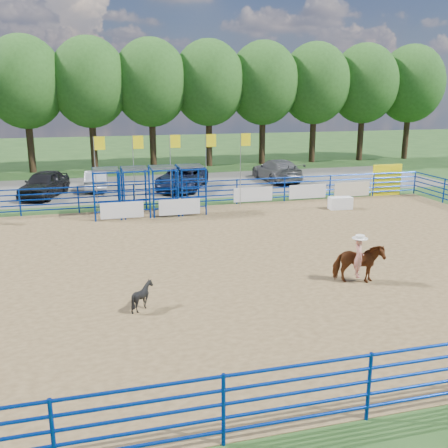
{
  "coord_description": "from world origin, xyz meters",
  "views": [
    {
      "loc": [
        -5.01,
        -17.77,
        6.45
      ],
      "look_at": [
        -0.13,
        1.0,
        1.3
      ],
      "focal_mm": 40.0,
      "sensor_mm": 36.0,
      "label": 1
    }
  ],
  "objects_px": {
    "horse_and_rider": "(358,260)",
    "car_b": "(96,180)",
    "announcer_table": "(340,203)",
    "car_c": "(182,177)",
    "car_a": "(44,184)",
    "car_d": "(277,170)",
    "calf": "(142,296)"
  },
  "relations": [
    {
      "from": "horse_and_rider",
      "to": "car_b",
      "type": "xyz_separation_m",
      "value": [
        -8.54,
        19.86,
        -0.18
      ]
    },
    {
      "from": "horse_and_rider",
      "to": "announcer_table",
      "type": "bearing_deg",
      "value": 65.59
    },
    {
      "from": "announcer_table",
      "to": "car_c",
      "type": "height_order",
      "value": "car_c"
    },
    {
      "from": "car_c",
      "to": "announcer_table",
      "type": "bearing_deg",
      "value": -23.02
    },
    {
      "from": "car_a",
      "to": "car_c",
      "type": "height_order",
      "value": "car_a"
    },
    {
      "from": "car_a",
      "to": "car_c",
      "type": "distance_m",
      "value": 8.91
    },
    {
      "from": "car_b",
      "to": "car_d",
      "type": "xyz_separation_m",
      "value": [
        13.03,
        0.22,
        0.14
      ]
    },
    {
      "from": "car_a",
      "to": "car_b",
      "type": "bearing_deg",
      "value": 42.3
    },
    {
      "from": "calf",
      "to": "car_c",
      "type": "bearing_deg",
      "value": -16.49
    },
    {
      "from": "car_b",
      "to": "car_d",
      "type": "relative_size",
      "value": 0.73
    },
    {
      "from": "calf",
      "to": "announcer_table",
      "type": "bearing_deg",
      "value": -51.48
    },
    {
      "from": "announcer_table",
      "to": "horse_and_rider",
      "type": "xyz_separation_m",
      "value": [
        -4.74,
        -10.44,
        0.49
      ]
    },
    {
      "from": "calf",
      "to": "car_a",
      "type": "bearing_deg",
      "value": 10.07
    },
    {
      "from": "calf",
      "to": "car_a",
      "type": "relative_size",
      "value": 0.18
    },
    {
      "from": "horse_and_rider",
      "to": "car_b",
      "type": "relative_size",
      "value": 0.59
    },
    {
      "from": "car_c",
      "to": "car_d",
      "type": "distance_m",
      "value": 7.49
    },
    {
      "from": "announcer_table",
      "to": "horse_and_rider",
      "type": "height_order",
      "value": "horse_and_rider"
    },
    {
      "from": "calf",
      "to": "car_b",
      "type": "distance_m",
      "value": 20.21
    },
    {
      "from": "announcer_table",
      "to": "car_c",
      "type": "relative_size",
      "value": 0.22
    },
    {
      "from": "car_d",
      "to": "calf",
      "type": "bearing_deg",
      "value": 56.57
    },
    {
      "from": "announcer_table",
      "to": "car_d",
      "type": "distance_m",
      "value": 9.65
    },
    {
      "from": "car_a",
      "to": "car_d",
      "type": "distance_m",
      "value": 16.35
    },
    {
      "from": "horse_and_rider",
      "to": "car_d",
      "type": "bearing_deg",
      "value": 77.38
    },
    {
      "from": "horse_and_rider",
      "to": "calf",
      "type": "bearing_deg",
      "value": -177.53
    },
    {
      "from": "announcer_table",
      "to": "car_a",
      "type": "xyz_separation_m",
      "value": [
        -16.5,
        7.94,
        0.47
      ]
    },
    {
      "from": "car_b",
      "to": "car_d",
      "type": "distance_m",
      "value": 13.04
    },
    {
      "from": "announcer_table",
      "to": "calf",
      "type": "relative_size",
      "value": 1.5
    },
    {
      "from": "horse_and_rider",
      "to": "calf",
      "type": "relative_size",
      "value": 2.81
    },
    {
      "from": "announcer_table",
      "to": "car_b",
      "type": "height_order",
      "value": "car_b"
    },
    {
      "from": "car_d",
      "to": "horse_and_rider",
      "type": "bearing_deg",
      "value": 74.27
    },
    {
      "from": "announcer_table",
      "to": "horse_and_rider",
      "type": "distance_m",
      "value": 11.48
    },
    {
      "from": "car_a",
      "to": "horse_and_rider",
      "type": "bearing_deg",
      "value": -39.69
    }
  ]
}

